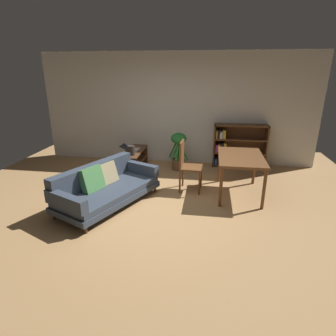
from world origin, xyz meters
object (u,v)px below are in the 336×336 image
media_console (134,161)px  dining_table (241,160)px  potted_floor_plant (179,149)px  open_laptop (131,148)px  bookshelf (236,146)px  fabric_couch (104,186)px  desk_speaker (131,150)px  dining_chair_near (187,164)px

media_console → dining_table: bearing=-22.3°
dining_table → potted_floor_plant: bearing=136.6°
open_laptop → bookshelf: 2.56m
fabric_couch → dining_table: bearing=17.5°
fabric_couch → bookshelf: bearing=45.0°
media_console → open_laptop: open_laptop is taller
desk_speaker → dining_chair_near: bearing=-24.0°
open_laptop → potted_floor_plant: 1.12m
open_laptop → dining_chair_near: size_ratio=0.44×
desk_speaker → dining_table: size_ratio=0.17×
media_console → open_laptop: bearing=137.2°
fabric_couch → potted_floor_plant: size_ratio=2.35×
media_console → open_laptop: size_ratio=2.69×
open_laptop → potted_floor_plant: potted_floor_plant is taller
media_console → bookshelf: bearing=17.5°
media_console → desk_speaker: desk_speaker is taller
media_console → dining_table: size_ratio=0.94×
dining_table → dining_chair_near: bearing=177.0°
desk_speaker → dining_table: dining_table is taller
dining_table → fabric_couch: bearing=-162.5°
fabric_couch → bookshelf: (2.46, 2.46, 0.19)m
dining_table → open_laptop: bearing=156.7°
media_console → desk_speaker: 0.48m
desk_speaker → dining_table: 2.37m
fabric_couch → dining_table: size_ratio=1.68×
open_laptop → dining_table: dining_table is taller
open_laptop → potted_floor_plant: (1.11, 0.19, -0.03)m
dining_table → bookshelf: size_ratio=0.98×
fabric_couch → dining_table: dining_table is taller
media_console → dining_table: 2.54m
potted_floor_plant → desk_speaker: bearing=-148.3°
desk_speaker → potted_floor_plant: bearing=31.7°
fabric_couch → dining_table: 2.54m
desk_speaker → potted_floor_plant: potted_floor_plant is taller
desk_speaker → potted_floor_plant: 1.16m
potted_floor_plant → bookshelf: (1.36, 0.47, 0.02)m
bookshelf → fabric_couch: bearing=-135.0°
fabric_couch → bookshelf: 3.48m
dining_chair_near → bookshelf: 1.96m
media_console → dining_chair_near: (1.32, -0.90, 0.30)m
potted_floor_plant → open_laptop: bearing=-170.1°
dining_chair_near → media_console: bearing=145.7°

